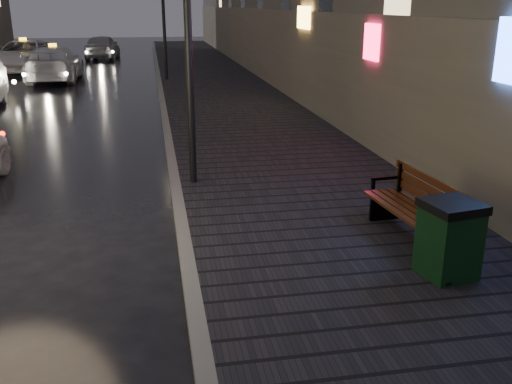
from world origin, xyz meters
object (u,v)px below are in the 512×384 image
lamp_near (187,0)px  trash_bin (449,238)px  taxi_mid (54,64)px  taxi_far (25,56)px  lamp_far (163,2)px  bench (415,207)px  car_far (102,47)px

lamp_near → trash_bin: 6.08m
taxi_mid → taxi_far: size_ratio=0.93×
lamp_far → taxi_far: lamp_far is taller
taxi_mid → trash_bin: bearing=109.7°
lamp_near → taxi_far: bearing=108.2°
trash_bin → taxi_far: taxi_far is taller
bench → taxi_mid: taxi_mid is taller
bench → taxi_mid: bearing=106.2°
lamp_far → car_far: (-3.70, 12.53, -2.72)m
taxi_far → trash_bin: bearing=-63.2°
taxi_mid → bench: bearing=111.1°
taxi_far → car_far: (3.49, 6.63, -0.03)m
bench → lamp_far: bearing=93.9°
lamp_near → car_far: 28.89m
trash_bin → taxi_far: (-10.03, 26.46, 0.15)m
taxi_far → car_far: bearing=68.3°
trash_bin → taxi_far: bearing=100.8°
lamp_near → trash_bin: lamp_near is taller
lamp_far → taxi_far: size_ratio=0.92×
taxi_far → lamp_far: bearing=-33.3°
lamp_near → taxi_mid: lamp_near is taller
lamp_far → bench: (2.98, -19.33, -2.87)m
taxi_mid → car_far: size_ratio=1.19×
trash_bin → car_far: 33.73m
taxi_mid → taxi_far: (-2.14, 4.44, 0.02)m
bench → trash_bin: bearing=-101.2°
trash_bin → taxi_mid: 23.39m
lamp_near → taxi_mid: size_ratio=0.98×
taxi_far → car_far: taxi_far is taller
lamp_far → bench: lamp_far is taller
bench → car_far: size_ratio=0.42×
trash_bin → taxi_mid: size_ratio=0.18×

